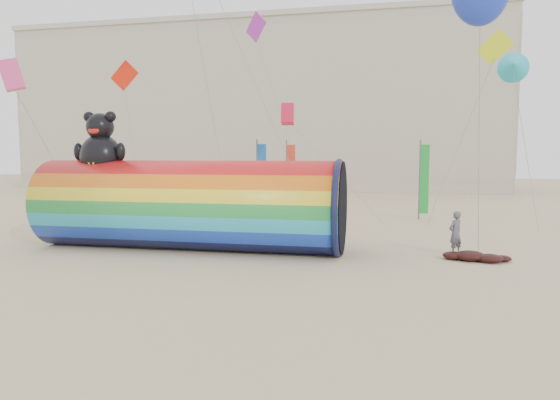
% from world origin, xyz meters
% --- Properties ---
extents(ground, '(160.00, 160.00, 0.00)m').
position_xyz_m(ground, '(0.00, 0.00, 0.00)').
color(ground, '#CCB58C').
rests_on(ground, ground).
extents(hotel_building, '(60.40, 15.40, 20.60)m').
position_xyz_m(hotel_building, '(-12.00, 45.95, 10.31)').
color(hotel_building, '#B7AD99').
rests_on(hotel_building, ground).
extents(windsock_assembly, '(13.67, 4.16, 6.30)m').
position_xyz_m(windsock_assembly, '(-3.93, 2.78, 2.09)').
color(windsock_assembly, red).
rests_on(windsock_assembly, ground).
extents(kite_handler, '(0.80, 0.79, 1.86)m').
position_xyz_m(kite_handler, '(7.57, 3.78, 0.93)').
color(kite_handler, '#505257').
rests_on(kite_handler, ground).
extents(fabric_bundle, '(2.62, 1.35, 0.41)m').
position_xyz_m(fabric_bundle, '(8.22, 2.71, 0.17)').
color(fabric_bundle, '#3E0E0B').
rests_on(fabric_bundle, ground).
extents(festival_banners, '(10.65, 3.75, 5.20)m').
position_xyz_m(festival_banners, '(0.81, 14.10, 2.64)').
color(festival_banners, '#59595E').
rests_on(festival_banners, ground).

